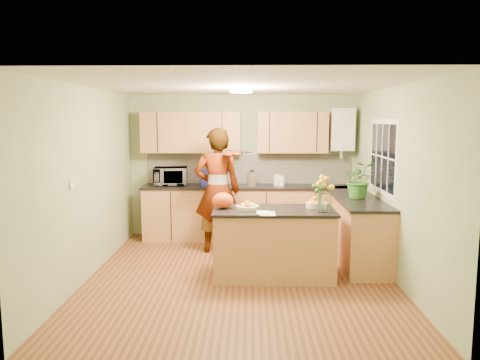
{
  "coord_description": "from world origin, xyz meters",
  "views": [
    {
      "loc": [
        0.12,
        -6.02,
        2.08
      ],
      "look_at": [
        -0.02,
        0.5,
        1.23
      ],
      "focal_mm": 35.0,
      "sensor_mm": 36.0,
      "label": 1
    }
  ],
  "objects": [
    {
      "name": "flower_vase",
      "position": [
        1.04,
        -0.18,
        1.26
      ],
      "size": [
        0.28,
        0.28,
        0.52
      ],
      "rotation": [
        0.0,
        0.0,
        0.01
      ],
      "color": "silver",
      "rests_on": "peninsula_island"
    },
    {
      "name": "splashback",
      "position": [
        0.1,
        2.23,
        1.2
      ],
      "size": [
        3.6,
        0.02,
        0.52
      ],
      "primitive_type": "cube",
      "color": "beige",
      "rests_on": "back_counter"
    },
    {
      "name": "wall_front",
      "position": [
        0.0,
        -2.25,
        1.25
      ],
      "size": [
        4.0,
        0.02,
        2.5
      ],
      "primitive_type": "cube",
      "color": "gray",
      "rests_on": "floor"
    },
    {
      "name": "light_switch",
      "position": [
        -1.99,
        -0.6,
        1.3
      ],
      "size": [
        0.02,
        0.09,
        0.09
      ],
      "primitive_type": "cube",
      "color": "white",
      "rests_on": "wall_left"
    },
    {
      "name": "wall_back",
      "position": [
        0.0,
        2.25,
        1.25
      ],
      "size": [
        4.0,
        0.02,
        2.5
      ],
      "primitive_type": "cube",
      "color": "gray",
      "rests_on": "floor"
    },
    {
      "name": "window_right",
      "position": [
        1.99,
        0.6,
        1.55
      ],
      "size": [
        0.01,
        1.3,
        1.05
      ],
      "color": "white",
      "rests_on": "wall_right"
    },
    {
      "name": "wall_left",
      "position": [
        -2.0,
        0.0,
        1.25
      ],
      "size": [
        0.02,
        4.5,
        2.5
      ],
      "primitive_type": "cube",
      "color": "gray",
      "rests_on": "floor"
    },
    {
      "name": "right_counter",
      "position": [
        1.7,
        0.85,
        0.47
      ],
      "size": [
        0.62,
        2.24,
        0.94
      ],
      "color": "#A77143",
      "rests_on": "floor"
    },
    {
      "name": "boiler",
      "position": [
        1.7,
        2.09,
        1.9
      ],
      "size": [
        0.4,
        0.3,
        0.86
      ],
      "color": "white",
      "rests_on": "wall_back"
    },
    {
      "name": "back_counter",
      "position": [
        0.1,
        1.95,
        0.47
      ],
      "size": [
        3.64,
        0.62,
        0.94
      ],
      "color": "#A77143",
      "rests_on": "floor"
    },
    {
      "name": "jar_white",
      "position": [
        0.66,
        1.93,
        1.02
      ],
      "size": [
        0.13,
        0.13,
        0.17
      ],
      "primitive_type": "cylinder",
      "rotation": [
        0.0,
        0.0,
        0.16
      ],
      "color": "white",
      "rests_on": "back_counter"
    },
    {
      "name": "orange_bag",
      "position": [
        -0.23,
        0.05,
        1.01
      ],
      "size": [
        0.32,
        0.28,
        0.21
      ],
      "primitive_type": "ellipsoid",
      "rotation": [
        0.0,
        0.0,
        -0.2
      ],
      "color": "#FF4E15",
      "rests_on": "peninsula_island"
    },
    {
      "name": "fruit_dish",
      "position": [
        0.09,
        -0.0,
        0.95
      ],
      "size": [
        0.3,
        0.3,
        0.11
      ],
      "color": "beige",
      "rests_on": "peninsula_island"
    },
    {
      "name": "violinist",
      "position": [
        -0.38,
        1.16,
        0.97
      ],
      "size": [
        0.74,
        0.52,
        1.95
      ],
      "primitive_type": "imported",
      "rotation": [
        0.0,
        0.0,
        3.22
      ],
      "color": "tan",
      "rests_on": "floor"
    },
    {
      "name": "orange_bowl",
      "position": [
        0.99,
        0.15,
        0.97
      ],
      "size": [
        0.24,
        0.24,
        0.14
      ],
      "color": "beige",
      "rests_on": "peninsula_island"
    },
    {
      "name": "jar_cream",
      "position": [
        0.59,
        2.0,
        1.03
      ],
      "size": [
        0.16,
        0.16,
        0.19
      ],
      "primitive_type": "cylinder",
      "rotation": [
        0.0,
        0.0,
        -0.38
      ],
      "color": "beige",
      "rests_on": "back_counter"
    },
    {
      "name": "ceiling",
      "position": [
        0.0,
        0.0,
        2.5
      ],
      "size": [
        4.0,
        4.5,
        0.02
      ],
      "primitive_type": "cube",
      "color": "silver",
      "rests_on": "wall_back"
    },
    {
      "name": "peninsula_island",
      "position": [
        0.44,
        -0.0,
        0.46
      ],
      "size": [
        1.59,
        0.81,
        0.91
      ],
      "color": "#A77143",
      "rests_on": "floor"
    },
    {
      "name": "floor",
      "position": [
        0.0,
        0.0,
        0.0
      ],
      "size": [
        4.5,
        4.5,
        0.0
      ],
      "primitive_type": "plane",
      "color": "#553018",
      "rests_on": "ground"
    },
    {
      "name": "ceiling_lamp",
      "position": [
        0.0,
        0.3,
        2.46
      ],
      "size": [
        0.3,
        0.3,
        0.07
      ],
      "color": "#FFEABF",
      "rests_on": "ceiling"
    },
    {
      "name": "papers",
      "position": [
        0.34,
        -0.3,
        0.91
      ],
      "size": [
        0.2,
        0.27,
        0.01
      ],
      "primitive_type": "cube",
      "color": "white",
      "rests_on": "peninsula_island"
    },
    {
      "name": "potted_plant",
      "position": [
        1.7,
        0.68,
        1.21
      ],
      "size": [
        0.55,
        0.5,
        0.54
      ],
      "primitive_type": "imported",
      "rotation": [
        0.0,
        0.0,
        -0.18
      ],
      "color": "#306E24",
      "rests_on": "right_counter"
    },
    {
      "name": "microwave",
      "position": [
        -1.25,
        1.97,
        1.09
      ],
      "size": [
        0.59,
        0.43,
        0.31
      ],
      "primitive_type": "imported",
      "rotation": [
        0.0,
        0.0,
        0.09
      ],
      "color": "white",
      "rests_on": "back_counter"
    },
    {
      "name": "kettle",
      "position": [
        0.16,
        1.94,
        1.07
      ],
      "size": [
        0.17,
        0.17,
        0.32
      ],
      "rotation": [
        0.0,
        0.0,
        -0.09
      ],
      "color": "silver",
      "rests_on": "back_counter"
    },
    {
      "name": "wall_right",
      "position": [
        2.0,
        0.0,
        1.25
      ],
      "size": [
        0.02,
        4.5,
        2.5
      ],
      "primitive_type": "cube",
      "color": "gray",
      "rests_on": "floor"
    },
    {
      "name": "violin",
      "position": [
        -0.18,
        0.94,
        1.56
      ],
      "size": [
        0.57,
        0.5,
        0.14
      ],
      "primitive_type": null,
      "rotation": [
        0.17,
        0.0,
        -0.61
      ],
      "color": "#501605",
      "rests_on": "violinist"
    },
    {
      "name": "blue_box",
      "position": [
        -0.56,
        1.95,
        1.07
      ],
      "size": [
        0.35,
        0.28,
        0.25
      ],
      "primitive_type": "cube",
      "rotation": [
        0.0,
        0.0,
        0.15
      ],
      "color": "navy",
      "rests_on": "back_counter"
    },
    {
      "name": "upper_cabinets",
      "position": [
        -0.18,
        2.08,
        1.85
      ],
      "size": [
        3.2,
        0.34,
        0.7
      ],
      "color": "#A77143",
      "rests_on": "wall_back"
    }
  ]
}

